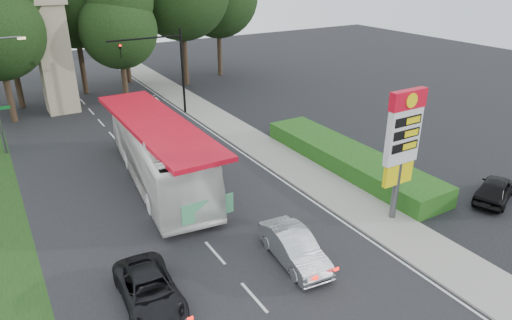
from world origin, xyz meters
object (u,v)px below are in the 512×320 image
monument (54,53)px  transit_bus (159,152)px  gas_station_pylon (403,139)px  traffic_signal_mast (167,61)px  sedan_silver (294,247)px  suv_charcoal (149,290)px  parked_car_black (495,189)px

monument → transit_bus: bearing=-82.0°
gas_station_pylon → traffic_signal_mast: bearing=99.1°
traffic_signal_mast → sedan_silver: bearing=-97.5°
gas_station_pylon → traffic_signal_mast: 22.29m
sedan_silver → suv_charcoal: bearing=179.6°
transit_bus → sedan_silver: 10.95m
gas_station_pylon → traffic_signal_mast: traffic_signal_mast is taller
transit_bus → sedan_silver: size_ratio=3.13×
transit_bus → sedan_silver: bearing=-71.9°
transit_bus → traffic_signal_mast: bearing=72.2°
gas_station_pylon → sedan_silver: (-6.45, -0.32, -3.73)m
gas_station_pylon → parked_car_black: size_ratio=1.69×
transit_bus → monument: bearing=104.2°
monument → gas_station_pylon: bearing=-68.2°
parked_car_black → transit_bus: bearing=30.9°
traffic_signal_mast → transit_bus: (-5.18, -11.68, -2.77)m
gas_station_pylon → parked_car_black: bearing=-13.3°
monument → parked_car_black: (17.50, -29.50, -4.41)m
gas_station_pylon → monument: size_ratio=0.68×
transit_bus → parked_car_black: size_ratio=3.37×
sedan_silver → suv_charcoal: size_ratio=0.97×
traffic_signal_mast → parked_car_black: (9.82, -23.50, -3.98)m
monument → sedan_silver: (4.75, -28.33, -4.39)m
gas_station_pylon → transit_bus: (-8.70, 10.33, -2.55)m
gas_station_pylon → traffic_signal_mast: size_ratio=0.95×
gas_station_pylon → traffic_signal_mast: (-3.52, 22.00, 0.22)m
sedan_silver → suv_charcoal: 6.41m
suv_charcoal → parked_car_black: (19.12, -1.85, 0.07)m
gas_station_pylon → monument: 30.17m
parked_car_black → suv_charcoal: bearing=63.6°
traffic_signal_mast → suv_charcoal: (-9.30, -21.65, -4.05)m
transit_bus → parked_car_black: 19.14m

